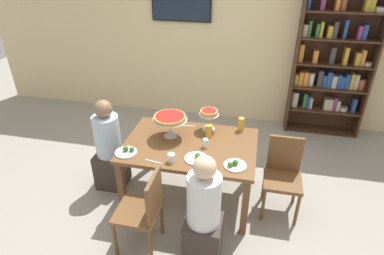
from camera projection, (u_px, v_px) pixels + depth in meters
ground_plane at (190, 196)px, 3.87m from camera, size 12.00×12.00×0.00m
rear_partition at (220, 34)px, 5.04m from camera, size 8.00×0.12×2.80m
dining_table at (190, 151)px, 3.55m from camera, size 1.43×0.98×0.74m
bookshelf at (332, 63)px, 4.71m from camera, size 1.10×0.30×2.21m
television at (181, 3)px, 4.85m from camera, size 0.92×0.05×0.52m
diner_head_west at (110, 151)px, 3.83m from camera, size 0.34×0.34×1.15m
diner_near_right at (204, 217)px, 2.90m from camera, size 0.34×0.34×1.15m
chair_near_left at (144, 209)px, 3.00m from camera, size 0.40×0.40×0.87m
chair_head_east at (283, 172)px, 3.48m from camera, size 0.40×0.40×0.87m
deep_dish_pizza_stand at (170, 119)px, 3.53m from camera, size 0.38×0.38×0.26m
personal_pizza_stand at (209, 115)px, 3.68m from camera, size 0.23×0.23×0.25m
salad_plate_near_diner at (126, 151)px, 3.34m from camera, size 0.23×0.23×0.07m
salad_plate_far_diner at (197, 158)px, 3.24m from camera, size 0.24×0.24×0.07m
salad_plate_spare at (234, 165)px, 3.14m from camera, size 0.23×0.23×0.07m
beer_glass_amber_tall at (165, 118)px, 3.88m from camera, size 0.08×0.08×0.13m
beer_glass_amber_short at (241, 124)px, 3.72m from camera, size 0.07×0.07×0.16m
beer_glass_amber_spare at (209, 131)px, 3.60m from camera, size 0.08×0.08×0.15m
water_glass_clear_near at (206, 143)px, 3.43m from camera, size 0.06×0.06×0.10m
water_glass_clear_far at (171, 158)px, 3.19m from camera, size 0.08×0.08×0.09m
cutlery_fork_near at (153, 162)px, 3.21m from camera, size 0.18×0.05×0.00m
cutlery_knife_near at (188, 126)px, 3.84m from camera, size 0.18×0.04×0.00m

